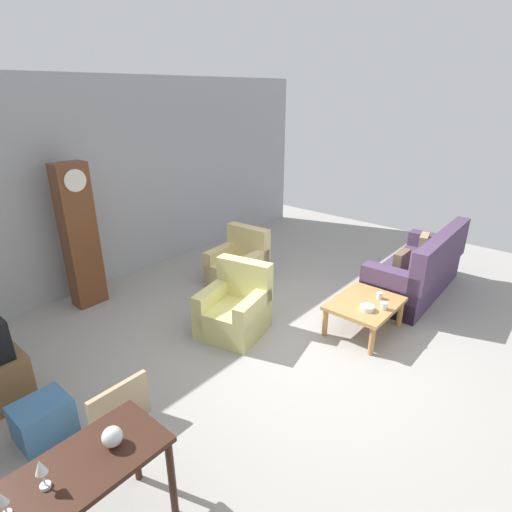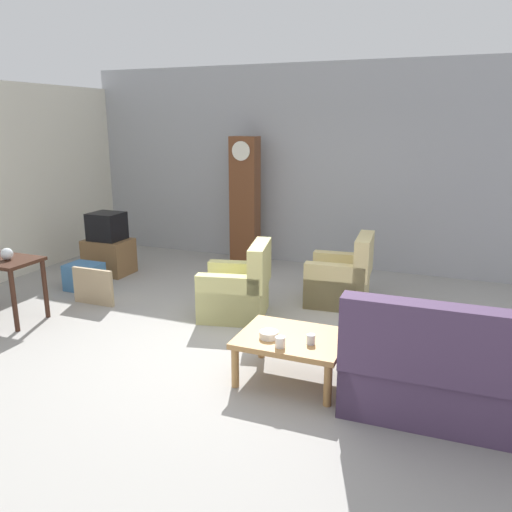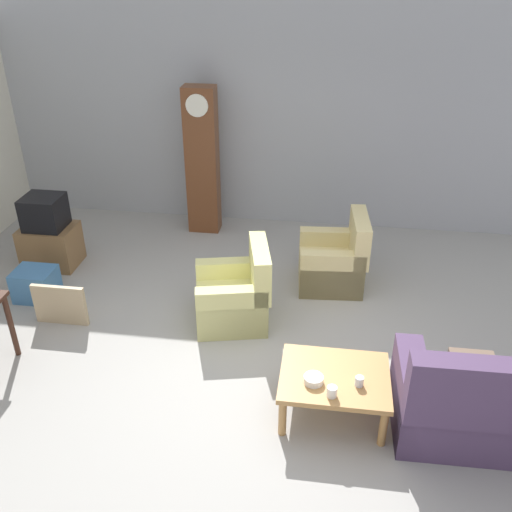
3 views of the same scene
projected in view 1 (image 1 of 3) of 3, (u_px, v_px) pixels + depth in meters
ground_plane at (305, 344)px, 5.14m from camera, size 10.40×10.40×0.00m
garage_door_wall at (128, 180)px, 6.69m from camera, size 8.40×0.16×3.20m
couch_floral at (418, 271)px, 6.34m from camera, size 2.12×0.92×1.04m
armchair_olive_near at (235, 311)px, 5.31m from camera, size 0.94×0.92×0.92m
armchair_olive_far at (239, 267)px, 6.62m from camera, size 0.85×0.82×0.92m
coffee_table_wood at (365, 306)px, 5.29m from camera, size 0.96×0.76×0.43m
console_table_dark at (68, 489)px, 2.55m from camera, size 1.30×0.56×0.76m
grandfather_clock at (80, 237)px, 5.76m from camera, size 0.44×0.30×2.09m
framed_picture_leaning at (120, 407)px, 3.79m from camera, size 0.60×0.05×0.48m
storage_box_blue at (43, 420)px, 3.71m from camera, size 0.47×0.39×0.37m
glass_dome_cloche at (112, 437)px, 2.71m from camera, size 0.14×0.14×0.14m
cup_white_porcelain at (384, 306)px, 5.08m from camera, size 0.09×0.09×0.09m
cup_blue_rimmed at (380, 296)px, 5.34m from camera, size 0.07×0.07×0.09m
bowl_white_stacked at (367, 308)px, 5.06m from camera, size 0.17×0.17×0.06m
wine_glass_mid at (3, 501)px, 2.25m from camera, size 0.06×0.06×0.17m
wine_glass_short at (41, 470)px, 2.39m from camera, size 0.07×0.07×0.22m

